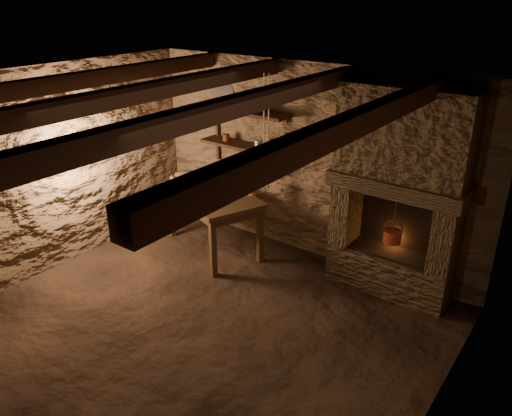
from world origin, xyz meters
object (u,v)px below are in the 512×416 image
Objects in this scene: work_table at (213,219)px; stoneware_jug at (252,181)px; red_pot at (392,236)px; iron_stockpot at (256,104)px; wooden_bowl at (184,178)px.

work_table is 0.74m from stoneware_jug.
work_table is 3.79× the size of stoneware_jug.
red_pot is (1.80, 0.12, -0.27)m from stoneware_jug.
work_table is 6.47× the size of iron_stockpot.
red_pot is (1.93, -0.12, -1.16)m from iron_stockpot.
work_table is 4.19× the size of wooden_bowl.
stoneware_jug reaches higher than wooden_bowl.
wooden_bowl is at bearing -155.65° from iron_stockpot.
stoneware_jug is at bearing -62.44° from iron_stockpot.
iron_stockpot reaches higher than red_pot.
wooden_bowl is at bearing -177.49° from stoneware_jug.
stoneware_jug is at bearing 9.09° from wooden_bowl.
stoneware_jug is 1.83m from red_pot.
red_pot reaches higher than work_table.
iron_stockpot is (0.89, 0.40, 1.03)m from wooden_bowl.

